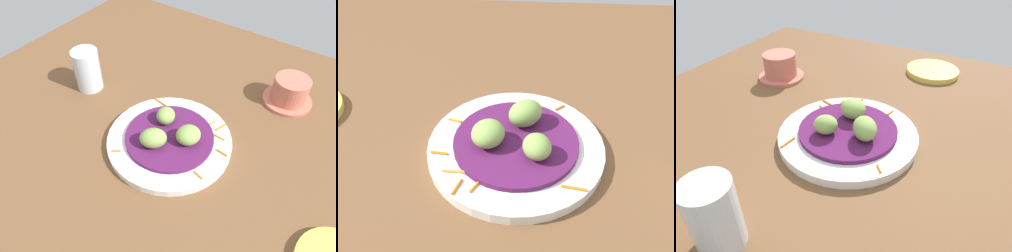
% 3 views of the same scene
% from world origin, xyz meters
% --- Properties ---
extents(table_surface, '(1.10, 1.10, 0.02)m').
position_xyz_m(table_surface, '(0.00, 0.00, 0.01)').
color(table_surface, brown).
rests_on(table_surface, ground).
extents(main_plate, '(0.26, 0.26, 0.02)m').
position_xyz_m(main_plate, '(-0.02, 0.03, 0.03)').
color(main_plate, white).
rests_on(main_plate, table_surface).
extents(cabbage_bed, '(0.19, 0.19, 0.01)m').
position_xyz_m(cabbage_bed, '(-0.02, 0.03, 0.04)').
color(cabbage_bed, '#51194C').
rests_on(cabbage_bed, main_plate).
extents(carrot_garnish, '(0.20, 0.22, 0.00)m').
position_xyz_m(carrot_garnish, '(-0.05, 0.07, 0.04)').
color(carrot_garnish, orange).
rests_on(carrot_garnish, main_plate).
extents(guac_scoop_left, '(0.07, 0.07, 0.04)m').
position_xyz_m(guac_scoop_left, '(-0.03, 0.07, 0.06)').
color(guac_scoop_left, '#84A851').
rests_on(guac_scoop_left, cabbage_bed).
extents(guac_scoop_center, '(0.06, 0.05, 0.03)m').
position_xyz_m(guac_scoop_center, '(-0.05, 0.00, 0.06)').
color(guac_scoop_center, '#84A851').
rests_on(guac_scoop_center, cabbage_bed).
extents(guac_scoop_right, '(0.07, 0.07, 0.04)m').
position_xyz_m(guac_scoop_right, '(0.02, 0.02, 0.07)').
color(guac_scoop_right, '#84A851').
rests_on(guac_scoop_right, cabbage_bed).
extents(side_plate_small, '(0.14, 0.14, 0.01)m').
position_xyz_m(side_plate_small, '(0.05, 0.40, 0.03)').
color(side_plate_small, '#E0CC4C').
rests_on(side_plate_small, table_surface).
extents(terracotta_bowl, '(0.12, 0.12, 0.07)m').
position_xyz_m(terracotta_bowl, '(-0.29, 0.19, 0.05)').
color(terracotta_bowl, '#C66B56').
rests_on(terracotta_bowl, table_surface).
extents(water_glass, '(0.06, 0.06, 0.10)m').
position_xyz_m(water_glass, '(-0.06, -0.25, 0.07)').
color(water_glass, silver).
rests_on(water_glass, table_surface).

